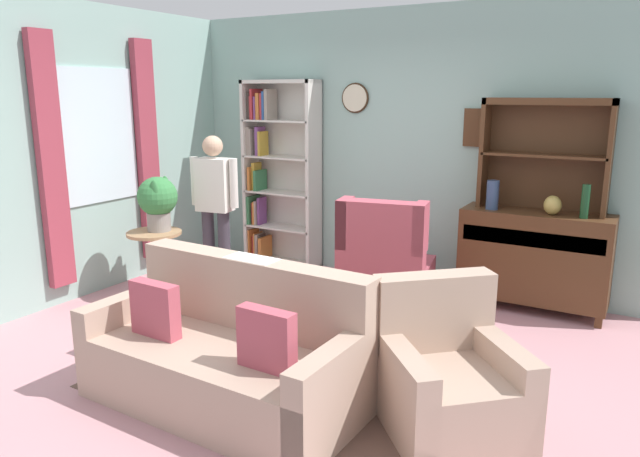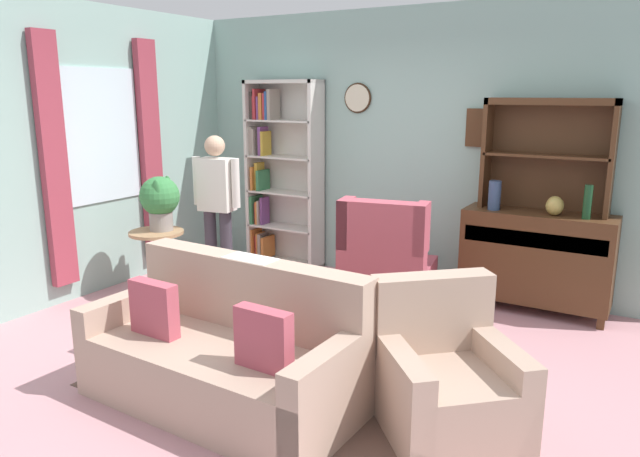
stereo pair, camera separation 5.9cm
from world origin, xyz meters
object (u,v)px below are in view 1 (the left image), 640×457
at_px(wingback_chair, 385,269).
at_px(sideboard, 534,256).
at_px(vase_round, 553,205).
at_px(armchair_floral, 448,382).
at_px(potted_plant_large, 158,200).
at_px(plant_stand, 156,257).
at_px(sideboard_hutch, 546,139).
at_px(person_reading, 215,202).
at_px(bookshelf, 276,173).
at_px(vase_tall, 493,195).
at_px(bottle_wine, 585,201).
at_px(couch_floral, 228,356).

bearing_deg(wingback_chair, sideboard, 29.49).
bearing_deg(vase_round, wingback_chair, -155.37).
relative_size(armchair_floral, potted_plant_large, 2.06).
relative_size(vase_round, armchair_floral, 0.16).
bearing_deg(sideboard, plant_stand, -155.21).
relative_size(sideboard_hutch, armchair_floral, 1.02).
relative_size(plant_stand, person_reading, 0.42).
xyz_separation_m(sideboard, sideboard_hutch, (0.00, 0.11, 1.05)).
xyz_separation_m(bookshelf, person_reading, (0.02, -1.10, -0.16)).
bearing_deg(wingback_chair, potted_plant_large, -159.39).
distance_m(armchair_floral, person_reading, 3.17).
height_order(bookshelf, vase_tall, bookshelf).
bearing_deg(bookshelf, vase_round, -2.89).
relative_size(sideboard, bottle_wine, 4.43).
xyz_separation_m(plant_stand, potted_plant_large, (0.02, 0.06, 0.56)).
distance_m(sideboard_hutch, vase_tall, 0.67).
bearing_deg(wingback_chair, bottle_wine, 20.21).
xyz_separation_m(couch_floral, person_reading, (-1.51, 1.71, 0.59)).
relative_size(vase_tall, armchair_floral, 0.25).
distance_m(sideboard_hutch, person_reading, 3.15).
xyz_separation_m(sideboard, potted_plant_large, (-3.22, -1.44, 0.46)).
bearing_deg(bottle_wine, potted_plant_large, -159.56).
xyz_separation_m(vase_round, person_reading, (-3.00, -0.95, -0.10)).
bearing_deg(bookshelf, wingback_chair, -23.76).
bearing_deg(sideboard, vase_tall, -168.37).
relative_size(potted_plant_large, person_reading, 0.34).
bearing_deg(bookshelf, potted_plant_large, -102.37).
bearing_deg(bottle_wine, sideboard_hutch, 153.04).
height_order(sideboard_hutch, potted_plant_large, sideboard_hutch).
bearing_deg(armchair_floral, wingback_chair, 124.63).
relative_size(sideboard_hutch, potted_plant_large, 2.09).
height_order(potted_plant_large, person_reading, person_reading).
bearing_deg(plant_stand, person_reading, 52.66).
bearing_deg(wingback_chair, sideboard_hutch, 33.35).
relative_size(sideboard_hutch, vase_tall, 4.13).
relative_size(vase_tall, potted_plant_large, 0.51).
distance_m(vase_round, couch_floral, 3.13).
bearing_deg(sideboard, armchair_floral, -91.15).
xyz_separation_m(sideboard, couch_floral, (-1.37, -2.73, -0.20)).
bearing_deg(vase_round, potted_plant_large, -157.79).
relative_size(bookshelf, potted_plant_large, 4.00).
distance_m(sideboard, sideboard_hutch, 1.06).
relative_size(vase_tall, person_reading, 0.17).
height_order(couch_floral, potted_plant_large, potted_plant_large).
relative_size(bookshelf, vase_round, 12.35).
distance_m(vase_round, person_reading, 3.15).
relative_size(couch_floral, person_reading, 1.17).
relative_size(bookshelf, bottle_wine, 7.16).
bearing_deg(sideboard, bookshelf, 178.30).
height_order(vase_tall, potted_plant_large, same).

